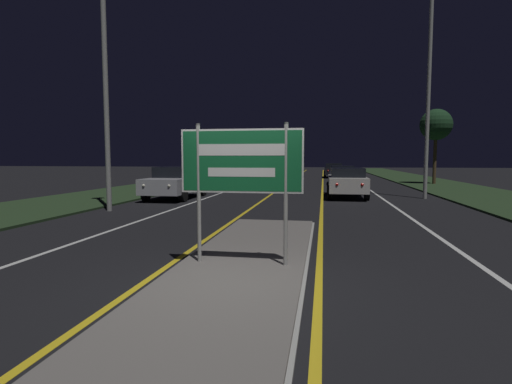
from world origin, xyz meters
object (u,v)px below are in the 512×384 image
object	(u,v)px
streetlight_right_near	(430,60)
car_receding_0	(347,181)
car_receding_2	(333,170)
car_approaching_0	(176,182)
highway_sign	(241,166)
streetlight_left_near	(103,5)
car_receding_1	(342,175)

from	to	relation	value
streetlight_right_near	car_receding_0	bearing A→B (deg)	178.34
car_receding_2	car_approaching_0	distance (m)	23.56
car_approaching_0	streetlight_right_near	bearing A→B (deg)	8.63
highway_sign	streetlight_left_near	xyz separation A→B (m)	(-6.34, 6.72, 5.51)
car_receding_1	car_receding_2	world-z (taller)	car_receding_2
car_receding_0	car_receding_1	world-z (taller)	car_receding_0
streetlight_left_near	car_receding_1	size ratio (longest dim) A/B	2.53
streetlight_left_near	car_receding_1	world-z (taller)	streetlight_left_near
car_receding_1	car_receding_2	bearing A→B (deg)	91.97
streetlight_left_near	car_receding_2	size ratio (longest dim) A/B	2.42
car_receding_2	highway_sign	bearing A→B (deg)	-93.98
car_approaching_0	car_receding_1	bearing A→B (deg)	53.56
streetlight_left_near	car_receding_0	world-z (taller)	streetlight_left_near
car_receding_0	car_approaching_0	xyz separation A→B (m)	(-8.13, -1.89, 0.02)
highway_sign	streetlight_right_near	distance (m)	15.45
highway_sign	car_receding_0	distance (m)	13.73
highway_sign	car_receding_1	bearing A→B (deg)	83.19
car_receding_0	car_approaching_0	bearing A→B (deg)	-166.89
car_receding_1	car_approaching_0	distance (m)	14.01
highway_sign	streetlight_right_near	xyz separation A→B (m)	(6.19, 13.35, 4.70)
streetlight_left_near	car_approaching_0	bearing A→B (deg)	81.25
car_approaching_0	car_receding_0	bearing A→B (deg)	13.11
car_receding_2	car_receding_0	bearing A→B (deg)	-89.48
highway_sign	car_receding_2	xyz separation A→B (m)	(2.35, 33.74, -1.03)
highway_sign	streetlight_right_near	bearing A→B (deg)	65.13
car_receding_2	streetlight_left_near	bearing A→B (deg)	-107.83
car_receding_1	car_approaching_0	size ratio (longest dim) A/B	0.93
streetlight_left_near	car_receding_0	bearing A→B (deg)	37.20
highway_sign	car_receding_1	size ratio (longest dim) A/B	0.56
streetlight_right_near	car_approaching_0	distance (m)	13.21
streetlight_right_near	highway_sign	bearing A→B (deg)	-114.87
streetlight_right_near	car_receding_1	size ratio (longest dim) A/B	2.41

